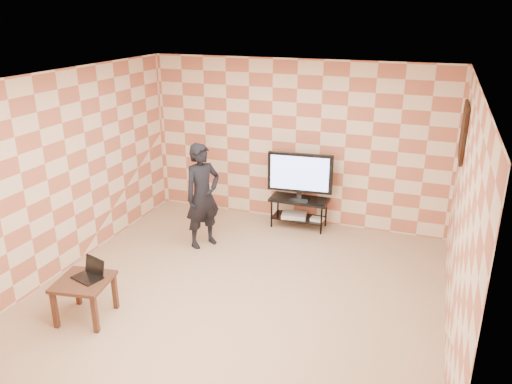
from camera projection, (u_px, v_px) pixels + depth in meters
The scene contains 14 objects.
floor at pixel (240, 290), 6.45m from camera, with size 5.00×5.00×0.00m, color tan.
wall_back at pixel (296, 143), 8.19m from camera, with size 5.00×0.02×2.70m, color beige.
wall_front at pixel (116, 301), 3.78m from camera, with size 5.00×0.02×2.70m, color beige.
wall_left at pixel (69, 171), 6.79m from camera, with size 0.02×5.00×2.70m, color beige.
wall_right at pixel (462, 221), 5.18m from camera, with size 0.02×5.00×2.70m, color beige.
ceiling at pixel (237, 79), 5.52m from camera, with size 5.00×5.00×0.02m, color white.
wall_art at pixel (463, 132), 6.35m from camera, with size 0.04×0.72×0.72m.
tv_stand at pixel (299, 206), 8.21m from camera, with size 0.95×0.43×0.50m.
tv at pixel (300, 174), 8.01m from camera, with size 1.06×0.23×0.77m.
dvd_player at pixel (294, 215), 8.26m from camera, with size 0.40×0.29×0.07m, color silver.
game_console at pixel (317, 219), 8.13m from camera, with size 0.21×0.15×0.05m, color silver.
side_table at pixel (84, 287), 5.75m from camera, with size 0.67×0.67×0.50m.
laptop at pixel (90, 273), 5.77m from camera, with size 0.38×0.34×0.22m.
person at pixel (203, 196), 7.43m from camera, with size 0.58×0.38×1.60m, color black.
Camera 1 is at (2.12, -5.20, 3.44)m, focal length 35.00 mm.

